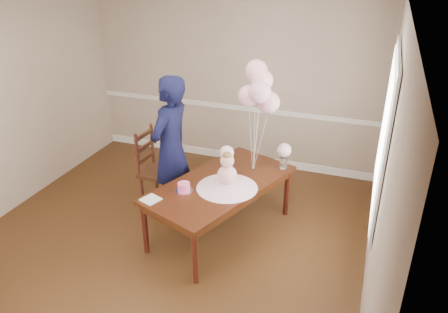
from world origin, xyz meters
The scene contains 49 objects.
floor centered at (0.00, 0.00, 0.00)m, with size 4.50×5.00×0.00m, color #311B0C.
ceiling centered at (0.00, 0.00, 2.70)m, with size 4.50×5.00×0.02m, color white.
wall_back centered at (0.00, 2.50, 1.35)m, with size 4.50×0.02×2.70m, color gray.
wall_right centered at (2.25, 0.00, 1.35)m, with size 0.02×5.00×2.70m, color gray.
chair_rail_trim centered at (0.00, 2.49, 0.90)m, with size 4.50×0.02×0.07m, color silver.
baseboard_trim centered at (0.00, 2.49, 0.06)m, with size 4.50×0.02×0.12m, color white.
window_frame centered at (2.23, 0.50, 1.55)m, with size 0.02×1.66×1.56m, color silver.
window_blinds centered at (2.21, 0.50, 1.55)m, with size 0.01×1.50×1.40m, color silver.
dining_table_top centered at (0.54, 0.52, 0.67)m, with size 0.92×1.84×0.05m, color black.
table_apron centered at (0.54, 0.52, 0.60)m, with size 0.83×1.75×0.09m, color black.
table_leg_fl centered at (-0.12, -0.14, 0.32)m, with size 0.06×0.06×0.64m, color black.
table_leg_fr centered at (0.61, -0.41, 0.32)m, with size 0.06×0.06×0.64m, color black.
table_leg_bl centered at (0.47, 1.44, 0.32)m, with size 0.06×0.06×0.64m, color black.
table_leg_br centered at (1.20, 1.17, 0.32)m, with size 0.06×0.06×0.64m, color black.
baby_skirt centered at (0.65, 0.42, 0.74)m, with size 0.70×0.70×0.09m, color #FEBBDD.
baby_torso centered at (0.65, 0.42, 0.86)m, with size 0.22×0.22×0.22m, color #F59ACF.
baby_head centered at (0.65, 0.42, 1.03)m, with size 0.16×0.16×0.16m, color #DBA997.
baby_hair centered at (0.65, 0.42, 1.09)m, with size 0.11×0.11×0.11m, color brown.
cake_platter centered at (0.22, 0.19, 0.69)m, with size 0.20×0.20×0.01m, color silver.
birthday_cake centered at (0.22, 0.19, 0.74)m, with size 0.14×0.14×0.09m, color #F84E91.
cake_flower_a centered at (0.22, 0.19, 0.80)m, with size 0.03×0.03×0.03m, color silver.
cake_flower_b centered at (0.26, 0.20, 0.80)m, with size 0.03×0.03×0.03m, color silver.
rose_vase_near centered at (0.51, 0.82, 0.76)m, with size 0.09×0.09×0.15m, color silver.
roses_near centered at (0.51, 0.82, 0.93)m, with size 0.17×0.17×0.17m, color #F5CED3.
rose_vase_far centered at (1.14, 1.13, 0.76)m, with size 0.09×0.09×0.15m, color silver.
roses_far centered at (1.14, 1.13, 0.93)m, with size 0.17×0.17×0.17m, color beige.
napkin centered at (-0.03, -0.10, 0.69)m, with size 0.18×0.18×0.01m, color silver.
balloon_weight centered at (0.80, 0.96, 0.70)m, with size 0.04×0.04×0.02m, color #B8B8BC.
balloon_a centered at (0.72, 0.99, 1.61)m, with size 0.26×0.26×0.26m, color #FFB4C1.
balloon_b centered at (0.87, 0.88, 1.70)m, with size 0.26×0.26×0.26m, color #EDA8C4.
balloon_c centered at (0.85, 1.04, 1.79)m, with size 0.26×0.26×0.26m, color #FFB4C2.
balloon_d centered at (0.77, 1.09, 1.89)m, with size 0.26×0.26×0.26m, color #FFB4C7.
balloon_e centered at (0.96, 0.98, 1.56)m, with size 0.26×0.26×0.26m, color #E2A0AF.
balloon_ribbon_a centered at (0.76, 0.97, 1.09)m, with size 0.00×0.00×0.77m, color white.
balloon_ribbon_b centered at (0.84, 0.92, 1.13)m, with size 0.00×0.00×0.86m, color white.
balloon_ribbon_c centered at (0.83, 1.00, 1.18)m, with size 0.00×0.00×0.96m, color silver.
balloon_ribbon_d centered at (0.79, 1.02, 1.22)m, with size 0.00×0.00×1.05m, color white.
balloon_ribbon_e centered at (0.88, 0.97, 1.06)m, with size 0.00×0.00×0.73m, color white.
dining_chair_seat centered at (-0.45, 0.89, 0.46)m, with size 0.45×0.45×0.05m, color #331A0D.
chair_leg_fl centered at (-0.64, 0.71, 0.22)m, with size 0.04×0.04×0.44m, color #39170F.
chair_leg_fr centered at (-0.27, 0.69, 0.22)m, with size 0.04×0.04×0.44m, color #381F0F.
chair_leg_bl centered at (-0.62, 1.08, 0.22)m, with size 0.04×0.04×0.44m, color #3B1A10.
chair_leg_br centered at (-0.25, 1.06, 0.22)m, with size 0.04×0.04×0.44m, color #39170F.
chair_back_post_l centered at (-0.66, 0.71, 0.76)m, with size 0.04×0.04×0.58m, color #3B1310.
chair_back_post_r centered at (-0.64, 1.08, 0.76)m, with size 0.04×0.04×0.58m, color #39160F.
chair_slat_low centered at (-0.65, 0.90, 0.64)m, with size 0.03×0.41×0.05m, color #381D0F.
chair_slat_mid centered at (-0.65, 0.90, 0.80)m, with size 0.03×0.41×0.05m, color #371A0F.
chair_slat_top centered at (-0.65, 0.90, 0.97)m, with size 0.03×0.41×0.05m, color #361D0E.
woman centered at (-0.18, 0.71, 0.92)m, with size 0.67×0.45×1.84m, color black.
Camera 1 is at (2.08, -3.64, 3.15)m, focal length 35.00 mm.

